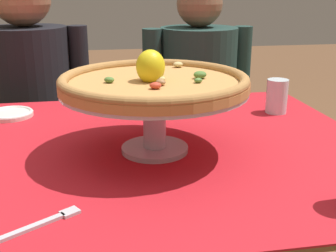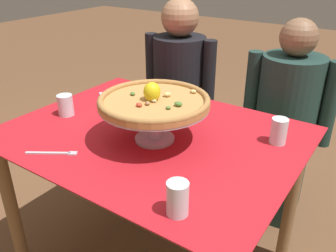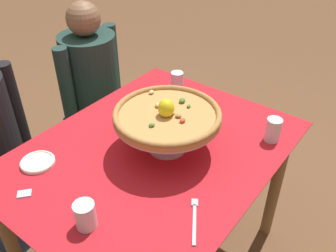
# 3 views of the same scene
# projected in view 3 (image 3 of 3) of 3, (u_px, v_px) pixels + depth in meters

# --- Properties ---
(dining_table) EXTENTS (1.23, 0.95, 0.76)m
(dining_table) POSITION_uv_depth(u_px,v_px,m) (153.00, 169.00, 1.62)
(dining_table) COLOR olive
(dining_table) RESTS_ON ground
(pizza_stand) EXTENTS (0.44, 0.44, 0.16)m
(pizza_stand) POSITION_uv_depth(u_px,v_px,m) (167.00, 126.00, 1.49)
(pizza_stand) COLOR #B7B7C1
(pizza_stand) RESTS_ON dining_table
(pizza) EXTENTS (0.44, 0.44, 0.09)m
(pizza) POSITION_uv_depth(u_px,v_px,m) (167.00, 114.00, 1.46)
(pizza) COLOR #BC8447
(pizza) RESTS_ON pizza_stand
(water_glass_back_right) EXTENTS (0.07, 0.07, 0.11)m
(water_glass_back_right) POSITION_uv_depth(u_px,v_px,m) (177.00, 83.00, 1.94)
(water_glass_back_right) COLOR silver
(water_glass_back_right) RESTS_ON dining_table
(water_glass_side_left) EXTENTS (0.07, 0.07, 0.10)m
(water_glass_side_left) POSITION_uv_depth(u_px,v_px,m) (85.00, 217.00, 1.20)
(water_glass_side_left) COLOR silver
(water_glass_side_left) RESTS_ON dining_table
(water_glass_front_right) EXTENTS (0.07, 0.07, 0.11)m
(water_glass_front_right) POSITION_uv_depth(u_px,v_px,m) (273.00, 131.00, 1.58)
(water_glass_front_right) COLOR silver
(water_glass_front_right) RESTS_ON dining_table
(side_plate) EXTENTS (0.14, 0.14, 0.02)m
(side_plate) POSITION_uv_depth(u_px,v_px,m) (38.00, 162.00, 1.47)
(side_plate) COLOR silver
(side_plate) RESTS_ON dining_table
(dinner_fork) EXTENTS (0.18, 0.12, 0.01)m
(dinner_fork) POSITION_uv_depth(u_px,v_px,m) (194.00, 218.00, 1.25)
(dinner_fork) COLOR #B7B7C1
(dinner_fork) RESTS_ON dining_table
(sugar_packet) EXTENTS (0.06, 0.06, 0.00)m
(sugar_packet) POSITION_uv_depth(u_px,v_px,m) (24.00, 194.00, 1.34)
(sugar_packet) COLOR silver
(sugar_packet) RESTS_ON dining_table
(diner_right) EXTENTS (0.49, 0.36, 1.17)m
(diner_right) POSITION_uv_depth(u_px,v_px,m) (94.00, 100.00, 2.28)
(diner_right) COLOR #1E3833
(diner_right) RESTS_ON ground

